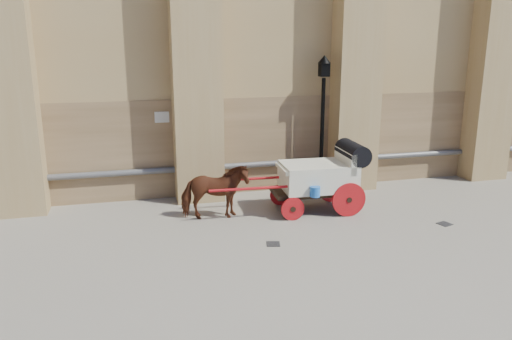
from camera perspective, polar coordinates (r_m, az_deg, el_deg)
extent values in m
plane|color=#6D675A|center=(12.21, 0.77, -7.98)|extent=(90.00, 90.00, 0.00)
cube|color=#9A7B56|center=(16.15, 3.72, 3.16)|extent=(44.00, 0.35, 3.00)
cylinder|color=#59595B|center=(16.03, 3.99, 0.87)|extent=(42.00, 0.18, 0.18)
cube|color=beige|center=(15.03, -10.70, 5.96)|extent=(0.42, 0.04, 0.32)
imported|color=brown|center=(13.41, -4.74, -2.52)|extent=(1.85, 0.96, 1.51)
cube|color=black|center=(14.15, 6.62, -2.38)|extent=(2.38, 1.18, 0.13)
cube|color=beige|center=(14.07, 7.08, -0.70)|extent=(2.08, 1.43, 0.74)
cube|color=beige|center=(14.23, 10.16, 1.11)|extent=(0.23, 1.33, 0.58)
cube|color=beige|center=(13.75, 3.56, 0.16)|extent=(0.43, 1.18, 0.11)
cylinder|color=black|center=(14.27, 10.99, 1.98)|extent=(0.66, 1.35, 0.59)
cylinder|color=#AD1015|center=(13.86, 10.57, -3.35)|extent=(0.95, 0.12, 0.95)
cylinder|color=#AD1015|center=(15.03, 8.71, -1.86)|extent=(0.95, 0.12, 0.95)
cylinder|color=#AD1015|center=(13.41, 4.22, -4.46)|extent=(0.64, 0.10, 0.63)
cylinder|color=#AD1015|center=(14.62, 2.83, -2.83)|extent=(0.64, 0.10, 0.63)
cylinder|color=#AD1015|center=(13.19, 0.07, -2.11)|extent=(2.54, 0.21, 0.07)
cylinder|color=#AD1015|center=(14.08, -0.71, -1.02)|extent=(2.54, 0.21, 0.07)
cylinder|color=blue|center=(13.36, 6.76, -2.47)|extent=(0.27, 0.27, 0.27)
cylinder|color=black|center=(15.66, 7.54, 3.82)|extent=(0.12, 0.12, 3.60)
cone|color=black|center=(16.04, 7.35, -1.87)|extent=(0.36, 0.36, 0.36)
cube|color=black|center=(15.42, 7.79, 11.32)|extent=(0.28, 0.28, 0.42)
cone|color=black|center=(15.41, 7.83, 12.44)|extent=(0.40, 0.40, 0.24)
cube|color=black|center=(11.96, 1.98, -8.44)|extent=(0.39, 0.39, 0.01)
cube|color=black|center=(14.11, 20.74, -5.78)|extent=(0.40, 0.40, 0.01)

